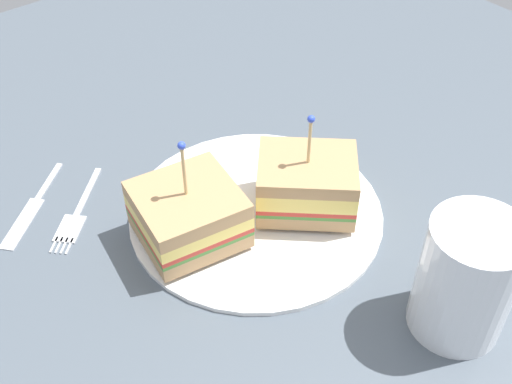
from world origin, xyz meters
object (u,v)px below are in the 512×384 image
sandwich_half_back (188,214)px  knife (31,208)px  drink_glass (465,283)px  plate (256,211)px  sandwich_half_front (307,183)px  fork (75,218)px

sandwich_half_back → knife: size_ratio=1.04×
drink_glass → plate: bearing=-78.0°
sandwich_half_front → knife: sandwich_half_front is taller
sandwich_half_front → fork: size_ratio=1.21×
drink_glass → fork: 36.56cm
plate → sandwich_half_front: 5.79cm
sandwich_half_front → fork: bearing=-37.2°
fork → knife: size_ratio=0.94×
sandwich_half_back → fork: size_ratio=1.11×
plate → knife: bearing=-41.7°
plate → drink_glass: (-4.34, 20.37, 4.44)cm
drink_glass → knife: drink_glass is taller
plate → sandwich_half_back: bearing=-9.9°
knife → sandwich_half_back: bearing=125.3°
sandwich_half_back → drink_glass: sandwich_half_back is taller
sandwich_half_back → sandwich_half_front: bearing=160.2°
sandwich_half_front → knife: (20.67, -17.61, -3.46)cm
sandwich_half_back → knife: sandwich_half_back is taller
drink_glass → fork: bearing=-59.6°
sandwich_half_back → plate: bearing=170.1°
sandwich_half_front → knife: size_ratio=1.14×
drink_glass → fork: drink_glass is taller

